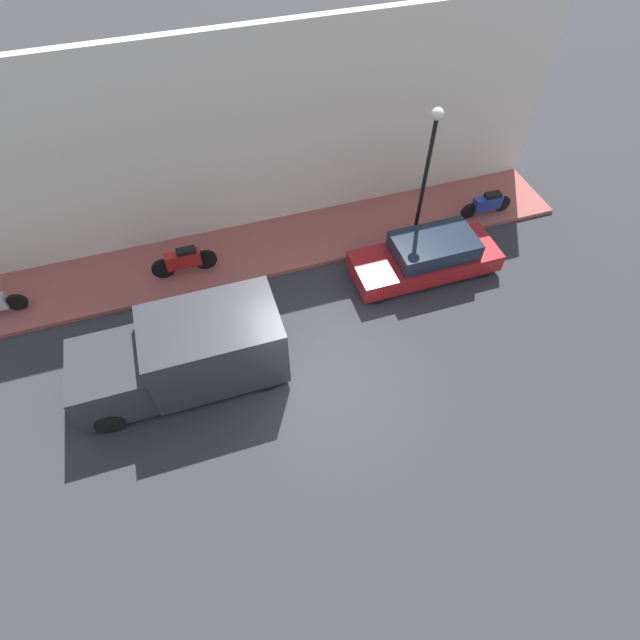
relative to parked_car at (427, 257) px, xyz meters
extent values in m
plane|color=#2D2D33|center=(-2.66, 4.38, -0.61)|extent=(60.00, 60.00, 0.00)
cube|color=#934C47|center=(2.41, 4.38, -0.54)|extent=(2.48, 19.44, 0.14)
cube|color=silver|center=(3.79, 4.38, 2.43)|extent=(0.30, 19.44, 6.08)
cube|color=maroon|center=(0.00, 0.06, -0.15)|extent=(1.66, 4.39, 0.56)
cube|color=#192333|center=(0.00, -0.15, 0.39)|extent=(1.46, 2.41, 0.53)
cylinder|color=black|center=(-0.71, 1.79, -0.29)|extent=(0.20, 0.65, 0.65)
cylinder|color=black|center=(0.71, 1.79, -0.29)|extent=(0.20, 0.65, 0.65)
cylinder|color=black|center=(-0.71, -1.66, -0.29)|extent=(0.20, 0.65, 0.65)
cylinder|color=black|center=(0.71, -1.66, -0.29)|extent=(0.20, 0.65, 0.65)
cube|color=#2D2D33|center=(-1.67, 6.58, 0.51)|extent=(2.01, 3.25, 1.86)
cube|color=#2D2D33|center=(-1.67, 9.08, 0.23)|extent=(1.91, 1.75, 1.30)
cube|color=#192333|center=(-1.67, 9.35, 0.60)|extent=(1.71, 0.96, 0.52)
cylinder|color=black|center=(-2.54, 9.36, -0.26)|extent=(0.22, 0.70, 0.70)
cylinder|color=black|center=(-0.80, 9.36, -0.26)|extent=(0.22, 0.70, 0.70)
cylinder|color=black|center=(-2.54, 5.56, -0.26)|extent=(0.22, 0.70, 0.70)
cylinder|color=black|center=(-0.80, 5.56, -0.26)|extent=(0.22, 0.70, 0.70)
cube|color=navy|center=(1.71, -2.99, -0.02)|extent=(0.30, 0.96, 0.46)
cube|color=black|center=(1.71, -3.12, 0.27)|extent=(0.27, 0.52, 0.12)
cylinder|color=black|center=(1.71, -2.36, -0.20)|extent=(0.10, 0.55, 0.55)
cylinder|color=black|center=(1.71, -3.61, -0.20)|extent=(0.10, 0.55, 0.55)
cube|color=#B21E1E|center=(2.03, 6.92, 0.05)|extent=(0.30, 1.02, 0.49)
cube|color=black|center=(2.03, 6.78, 0.36)|extent=(0.27, 0.56, 0.12)
cylinder|color=black|center=(2.03, 7.55, -0.14)|extent=(0.10, 0.67, 0.67)
cylinder|color=black|center=(2.03, 6.29, -0.14)|extent=(0.10, 0.67, 0.67)
cylinder|color=black|center=(2.01, 11.62, -0.20)|extent=(0.10, 0.55, 0.55)
cylinder|color=black|center=(1.46, -0.32, 1.54)|extent=(0.12, 0.12, 4.04)
sphere|color=silver|center=(1.46, -0.32, 3.66)|extent=(0.34, 0.34, 0.34)
camera|label=1|loc=(-9.23, 6.28, 10.41)|focal=28.00mm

